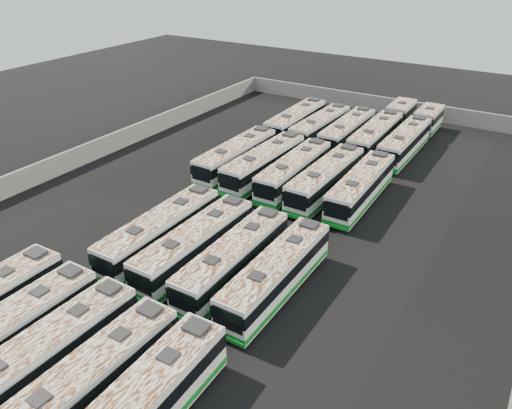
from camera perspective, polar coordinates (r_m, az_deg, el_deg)
name	(u,v)px	position (r m, az deg, el deg)	size (l,w,h in m)	color
ground	(250,222)	(43.80, -0.64, -1.96)	(140.00, 140.00, 0.00)	black
perimeter_wall	(250,211)	(43.26, -0.64, -0.70)	(45.20, 73.20, 2.20)	slate
bus_front_left	(7,334)	(33.18, -26.60, -13.14)	(2.49, 11.73, 3.31)	silver
bus_front_center	(45,356)	(30.87, -22.99, -15.69)	(2.68, 11.84, 3.32)	silver
bus_front_right	(87,384)	(28.69, -18.74, -18.84)	(2.63, 11.64, 3.27)	silver
bus_midfront_left	(161,232)	(39.66, -10.84, -3.07)	(2.65, 12.14, 3.42)	silver
bus_midfront_center	(195,245)	(37.68, -6.96, -4.58)	(2.60, 11.98, 3.37)	silver
bus_midfront_right	(233,259)	(35.88, -2.60, -6.29)	(2.62, 11.79, 3.31)	silver
bus_midfront_far_right	(276,274)	(34.42, 2.33, -7.96)	(2.52, 11.78, 3.32)	silver
bus_midback_far_left	(236,156)	(52.61, -2.29, 5.51)	(2.60, 12.08, 3.40)	silver
bus_midback_left	(264,164)	(50.79, 0.93, 4.70)	(2.89, 12.24, 3.43)	silver
bus_midback_center	(294,171)	(49.29, 4.37, 3.81)	(2.70, 11.95, 3.36)	silver
bus_midback_right	(326,179)	(47.88, 7.95, 2.89)	(2.77, 12.22, 3.43)	silver
bus_midback_far_right	(361,187)	(46.96, 11.89, 1.96)	(2.76, 11.95, 3.35)	silver
bus_back_far_left	(296,122)	(63.22, 4.58, 9.42)	(2.83, 12.23, 3.43)	silver
bus_back_left	(320,127)	(61.78, 7.35, 8.75)	(2.77, 11.74, 3.29)	silver
bus_back_center	(347,132)	(60.60, 10.37, 8.16)	(2.62, 11.91, 3.35)	silver
bus_back_right	(384,129)	(62.54, 14.44, 8.40)	(2.88, 18.93, 3.43)	silver
bus_back_far_right	(413,134)	(61.63, 17.48, 7.65)	(2.59, 18.47, 3.35)	silver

